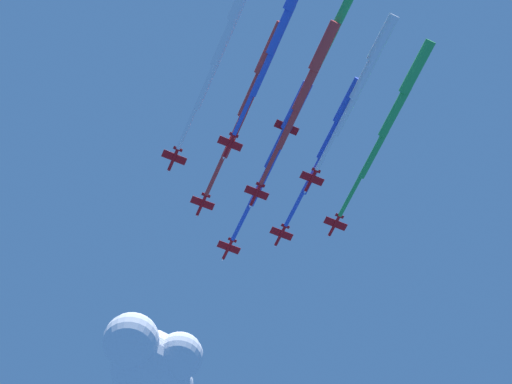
{
  "coord_description": "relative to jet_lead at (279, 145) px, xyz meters",
  "views": [
    {
      "loc": [
        -80.14,
        -32.78,
        -4.05
      ],
      "look_at": [
        0.0,
        0.0,
        209.21
      ],
      "focal_mm": 46.85,
      "sensor_mm": 36.0,
      "label": 1
    }
  ],
  "objects": [
    {
      "name": "jet_port_outer",
      "position": [
        3.14,
        -39.91,
        -0.7
      ],
      "size": [
        54.56,
        55.53,
        3.73
      ],
      "color": "red"
    },
    {
      "name": "jet_starboard_mid",
      "position": [
        -39.47,
        2.71,
        -1.64
      ],
      "size": [
        52.17,
        54.51,
        3.78
      ],
      "color": "red"
    },
    {
      "name": "cloud_puff",
      "position": [
        55.38,
        71.93,
        -13.33
      ],
      "size": [
        43.91,
        34.64,
        26.67
      ],
      "color": "white"
    },
    {
      "name": "jet_trail_port",
      "position": [
        -11.48,
        -33.9,
        -1.59
      ],
      "size": [
        47.23,
        48.93,
        3.83
      ],
      "color": "red"
    },
    {
      "name": "jet_starboard_outer",
      "position": [
        -35.89,
        -14.83,
        -1.62
      ],
      "size": [
        50.79,
        51.75,
        3.78
      ],
      "color": "red"
    },
    {
      "name": "jet_starboard_inner",
      "position": [
        4.56,
        -17.05,
        1.25
      ],
      "size": [
        48.32,
        50.16,
        3.79
      ],
      "color": "red"
    },
    {
      "name": "jet_port_mid",
      "position": [
        -15.75,
        -15.68,
        -2.56
      ],
      "size": [
        49.67,
        50.52,
        3.75
      ],
      "color": "red"
    },
    {
      "name": "jet_trail_starboard",
      "position": [
        -33.94,
        -35.62,
        0.85
      ],
      "size": [
        51.87,
        54.09,
        3.82
      ],
      "color": "red"
    },
    {
      "name": "jet_lead",
      "position": [
        0.0,
        0.0,
        0.0
      ],
      "size": [
        51.21,
        53.62,
        3.78
      ],
      "color": "red"
    },
    {
      "name": "jet_port_inner",
      "position": [
        -20.45,
        1.2,
        -0.18
      ],
      "size": [
        52.84,
        54.3,
        3.82
      ],
      "color": "red"
    }
  ]
}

